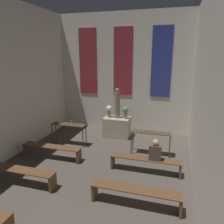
{
  "coord_description": "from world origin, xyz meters",
  "views": [
    {
      "loc": [
        2.41,
        0.21,
        3.57
      ],
      "look_at": [
        0.0,
        8.37,
        1.34
      ],
      "focal_mm": 35.0,
      "sensor_mm": 36.0,
      "label": 1
    }
  ],
  "objects": [
    {
      "name": "pew_third_left",
      "position": [
        -1.66,
        4.75,
        0.35
      ],
      "size": [
        2.16,
        0.36,
        0.47
      ],
      "color": "brown",
      "rests_on": "ground_plane"
    },
    {
      "name": "person_seated",
      "position": [
        1.94,
        6.42,
        0.75
      ],
      "size": [
        0.36,
        0.24,
        0.65
      ],
      "color": "#4C4238",
      "rests_on": "pew_back_right"
    },
    {
      "name": "altar",
      "position": [
        0.0,
        9.17,
        0.44
      ],
      "size": [
        1.14,
        0.74,
        0.87
      ],
      "color": "#ADA38E",
      "rests_on": "ground_plane"
    },
    {
      "name": "candle_rack_right",
      "position": [
        1.65,
        7.76,
        0.74
      ],
      "size": [
        1.43,
        0.38,
        1.05
      ],
      "color": "#473823",
      "rests_on": "ground_plane"
    },
    {
      "name": "statue",
      "position": [
        0.0,
        9.17,
        1.49
      ],
      "size": [
        0.25,
        0.25,
        1.32
      ],
      "color": "gray",
      "rests_on": "altar"
    },
    {
      "name": "pew_back_right",
      "position": [
        1.66,
        6.42,
        0.35
      ],
      "size": [
        2.16,
        0.36,
        0.47
      ],
      "color": "brown",
      "rests_on": "ground_plane"
    },
    {
      "name": "candle_rack_left",
      "position": [
        -1.66,
        7.76,
        0.74
      ],
      "size": [
        1.43,
        0.38,
        1.05
      ],
      "color": "#473823",
      "rests_on": "ground_plane"
    },
    {
      "name": "flower_vase_left",
      "position": [
        -0.37,
        9.17,
        1.19
      ],
      "size": [
        0.26,
        0.26,
        0.52
      ],
      "color": "#937A5B",
      "rests_on": "altar"
    },
    {
      "name": "wall_back",
      "position": [
        0.0,
        10.2,
        2.74
      ],
      "size": [
        6.38,
        0.16,
        5.43
      ],
      "color": "silver",
      "rests_on": "ground_plane"
    },
    {
      "name": "wall_right",
      "position": [
        3.13,
        5.07,
        2.72
      ],
      "size": [
        0.12,
        10.38,
        5.43
      ],
      "color": "silver",
      "rests_on": "ground_plane"
    },
    {
      "name": "flower_vase_right",
      "position": [
        0.37,
        9.17,
        1.19
      ],
      "size": [
        0.26,
        0.26,
        0.52
      ],
      "color": "#937A5B",
      "rests_on": "altar"
    },
    {
      "name": "pew_back_left",
      "position": [
        -1.66,
        6.42,
        0.35
      ],
      "size": [
        2.16,
        0.36,
        0.47
      ],
      "color": "brown",
      "rests_on": "ground_plane"
    },
    {
      "name": "pew_third_right",
      "position": [
        1.66,
        4.75,
        0.35
      ],
      "size": [
        2.16,
        0.36,
        0.47
      ],
      "color": "brown",
      "rests_on": "ground_plane"
    }
  ]
}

